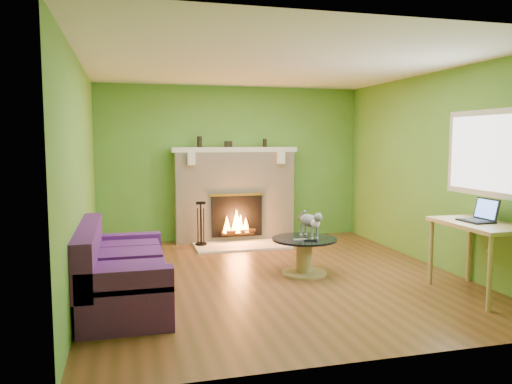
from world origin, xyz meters
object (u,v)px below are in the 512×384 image
Objects in this scene: sofa at (119,273)px; cat at (309,224)px; desk at (480,231)px; coffee_table at (304,253)px.

sofa is 2.44m from cat.
sofa reaches higher than desk.
cat is (2.33, 0.65, 0.32)m from sofa.
coffee_table is at bearing -157.16° from cat.
sofa is at bearing 169.85° from desk.
coffee_table is 2.07m from desk.
desk is (3.81, -0.68, 0.39)m from sofa.
desk is at bearing -51.33° from cat.
desk is 1.94× the size of cat.
cat is at bearing 137.84° from desk.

